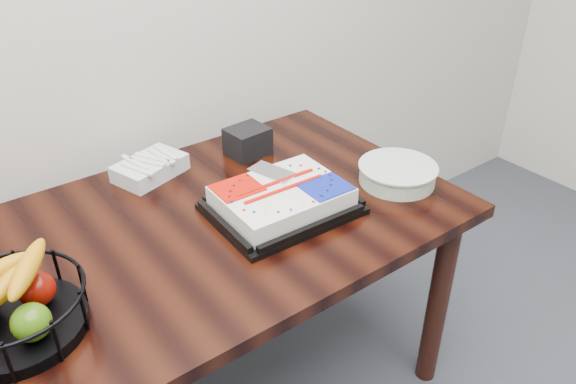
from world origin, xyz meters
TOP-DOWN VIEW (x-y plane):
  - table at (0.00, 2.00)m, footprint 1.80×0.90m
  - cake_tray at (0.38, 1.91)m, footprint 0.42×0.33m
  - fruit_basket at (-0.37, 1.87)m, footprint 0.31×0.31m
  - plate_stack at (0.77, 1.82)m, footprint 0.25×0.25m
  - fork_bag at (0.16, 2.33)m, footprint 0.25×0.20m
  - napkin_box at (0.50, 2.27)m, footprint 0.14×0.13m

SIDE VIEW (x-z plane):
  - table at x=0.00m, z-range 0.29..1.04m
  - plate_stack at x=0.77m, z-range 0.75..0.81m
  - fork_bag at x=0.16m, z-range 0.75..0.81m
  - cake_tray at x=0.38m, z-range 0.75..0.83m
  - napkin_box at x=0.50m, z-range 0.75..0.85m
  - fruit_basket at x=-0.37m, z-range 0.74..0.90m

